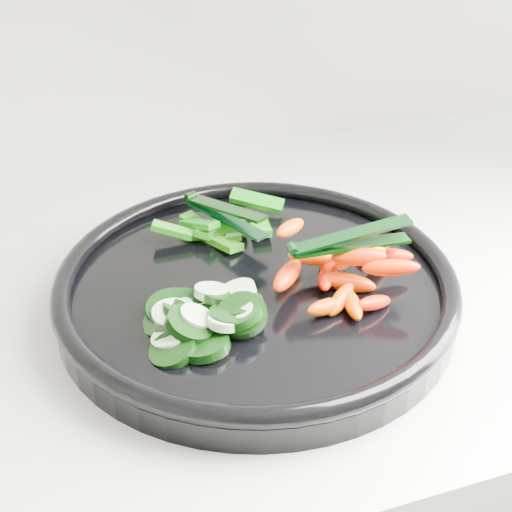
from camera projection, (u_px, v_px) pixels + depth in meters
name	position (u px, v px, depth m)	size (l,w,h in m)	color
veggie_tray	(256.00, 287.00, 0.67)	(0.50, 0.50, 0.04)	black
cucumber_pile	(201.00, 316.00, 0.61)	(0.12, 0.11, 0.04)	black
carrot_pile	(343.00, 267.00, 0.65)	(0.15, 0.14, 0.05)	#E34E00
pepper_pile	(223.00, 226.00, 0.74)	(0.15, 0.10, 0.03)	#0B6009
tong_carrot	(347.00, 241.00, 0.63)	(0.11, 0.02, 0.02)	black
tong_pepper	(223.00, 212.00, 0.73)	(0.06, 0.11, 0.02)	black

